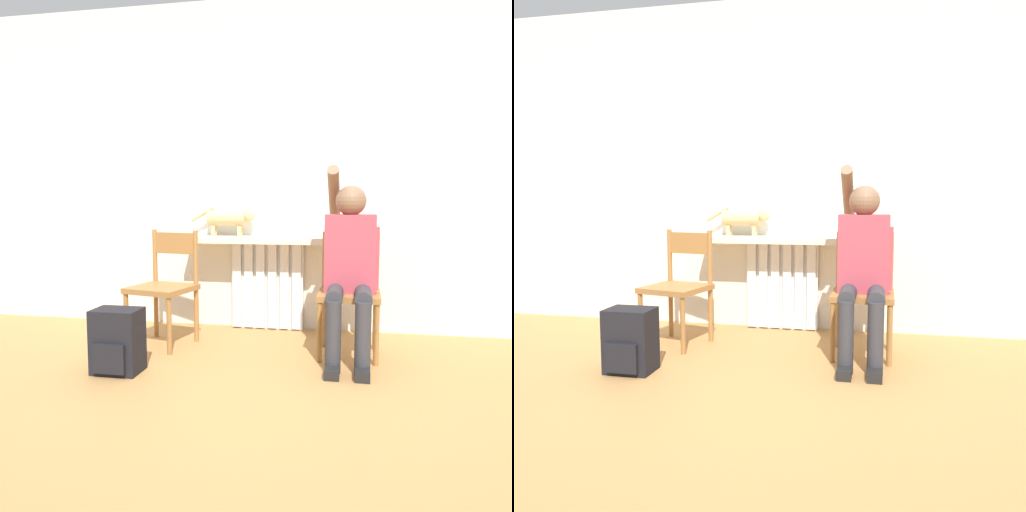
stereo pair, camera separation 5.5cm
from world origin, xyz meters
The scene contains 10 objects.
ground_plane centered at (0.00, 0.00, 0.00)m, with size 12.00×12.00×0.00m, color #B27F47.
wall_with_window centered at (0.00, 1.23, 1.35)m, with size 7.00×0.06×2.70m.
radiator centered at (0.00, 1.15, 0.37)m, with size 0.60×0.08×0.73m.
windowsill centered at (0.00, 1.05, 0.76)m, with size 1.30×0.30×0.05m.
window_glass centered at (0.00, 1.20, 1.45)m, with size 1.25×0.01×1.34m.
chair_left centered at (-0.67, 0.56, 0.44)m, with size 0.50×0.50×0.85m.
chair_right centered at (0.68, 0.56, 0.44)m, with size 0.43×0.43×0.85m.
person centered at (0.68, 0.46, 0.66)m, with size 0.36×0.95×1.30m.
cat centered at (-0.30, 1.09, 0.93)m, with size 0.55×0.12×0.25m.
backpack centered at (-0.72, -0.11, 0.20)m, with size 0.29×0.24×0.40m.
Camera 1 is at (0.70, -2.91, 1.05)m, focal length 35.00 mm.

